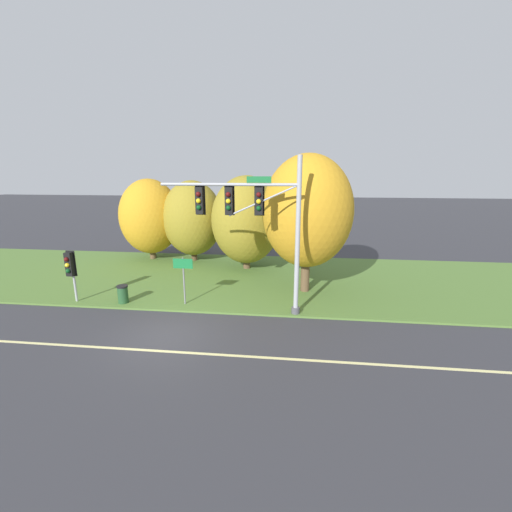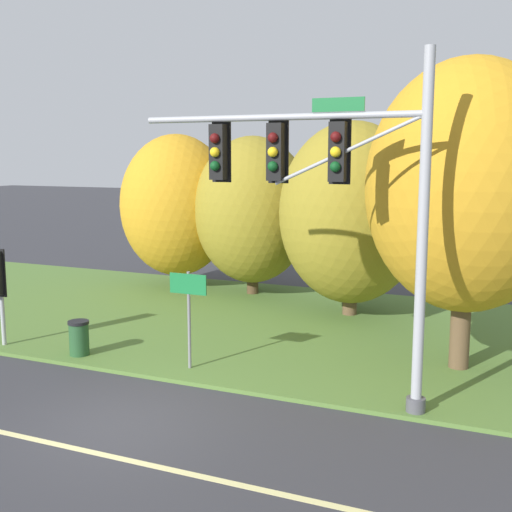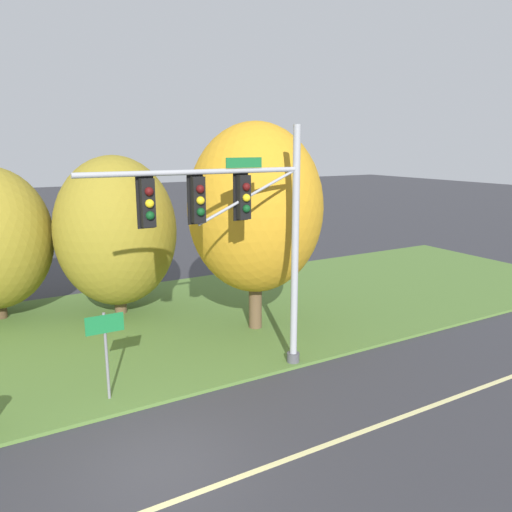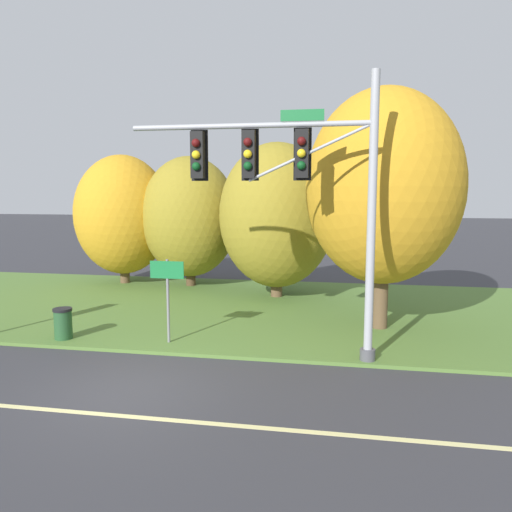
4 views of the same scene
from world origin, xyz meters
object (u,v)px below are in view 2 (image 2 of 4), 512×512
at_px(tree_behind_signpost, 352,213).
at_px(tree_nearest_road, 177,206).
at_px(tree_mid_verge, 467,187).
at_px(tree_left_of_mast, 253,210).
at_px(traffic_signal_mast, 330,185).
at_px(route_sign_post, 189,302).
at_px(trash_bin, 79,338).

bearing_deg(tree_behind_signpost, tree_nearest_road, 166.47).
xyz_separation_m(tree_nearest_road, tree_mid_verge, (11.64, -6.09, 1.24)).
bearing_deg(tree_behind_signpost, tree_left_of_mast, 158.04).
distance_m(traffic_signal_mast, tree_mid_verge, 4.10).
height_order(route_sign_post, tree_mid_verge, tree_mid_verge).
height_order(traffic_signal_mast, tree_left_of_mast, traffic_signal_mast).
distance_m(tree_behind_signpost, tree_mid_verge, 5.91).
relative_size(tree_mid_verge, trash_bin, 8.16).
relative_size(tree_left_of_mast, tree_mid_verge, 0.79).
bearing_deg(tree_behind_signpost, trash_bin, -127.10).
height_order(tree_left_of_mast, tree_behind_signpost, tree_behind_signpost).
relative_size(route_sign_post, tree_nearest_road, 0.40).
height_order(traffic_signal_mast, tree_mid_verge, tree_mid_verge).
bearing_deg(tree_mid_verge, trash_bin, -162.56).
relative_size(traffic_signal_mast, trash_bin, 7.90).
bearing_deg(tree_nearest_road, tree_behind_signpost, -13.53).
bearing_deg(tree_left_of_mast, trash_bin, -97.21).
bearing_deg(traffic_signal_mast, tree_left_of_mast, 122.19).
xyz_separation_m(traffic_signal_mast, tree_mid_verge, (2.43, 3.30, -0.14)).
relative_size(traffic_signal_mast, tree_nearest_road, 1.20).
bearing_deg(trash_bin, route_sign_post, 3.83).
bearing_deg(traffic_signal_mast, trash_bin, 177.17).
height_order(tree_nearest_road, tree_behind_signpost, tree_behind_signpost).
distance_m(tree_nearest_road, trash_bin, 9.73).
relative_size(tree_behind_signpost, trash_bin, 6.87).
distance_m(traffic_signal_mast, tree_nearest_road, 13.22).
relative_size(tree_left_of_mast, trash_bin, 6.45).
height_order(tree_behind_signpost, tree_mid_verge, tree_mid_verge).
xyz_separation_m(route_sign_post, tree_nearest_road, (-5.46, 8.83, 1.60)).
distance_m(tree_left_of_mast, tree_behind_signpost, 4.66).
distance_m(tree_behind_signpost, trash_bin, 9.49).
relative_size(tree_left_of_mast, tree_behind_signpost, 0.94).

